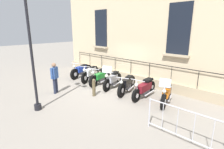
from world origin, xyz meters
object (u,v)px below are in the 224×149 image
object	(u,v)px
motorcycle_blue	(82,71)
motorcycle_silver	(113,80)
crowd_barrier	(185,125)
bollard	(94,87)
motorcycle_green	(100,77)
motorcycle_orange	(166,95)
motorcycle_white	(91,73)
lamppost	(30,39)
pedestrian_standing	(55,76)
motorcycle_maroon	(144,89)
motorcycle_black	(127,84)

from	to	relation	value
motorcycle_blue	motorcycle_silver	world-z (taller)	motorcycle_silver
crowd_barrier	bollard	xyz separation A→B (m)	(-0.56, -4.71, -0.13)
motorcycle_green	motorcycle_orange	bearing A→B (deg)	92.53
motorcycle_orange	bollard	distance (m)	3.43
motorcycle_blue	crowd_barrier	size ratio (longest dim) A/B	0.85
motorcycle_white	motorcycle_orange	xyz separation A→B (m)	(-0.08, 5.15, -0.06)
motorcycle_green	crowd_barrier	world-z (taller)	motorcycle_green
motorcycle_silver	lamppost	xyz separation A→B (m)	(4.11, -0.35, 2.44)
motorcycle_green	pedestrian_standing	bearing A→B (deg)	-12.70
bollard	pedestrian_standing	xyz separation A→B (m)	(1.11, -1.72, 0.45)
crowd_barrier	motorcycle_white	bearing A→B (deg)	-107.24
motorcycle_white	lamppost	world-z (taller)	lamppost
motorcycle_white	motorcycle_silver	distance (m)	1.98
motorcycle_blue	bollard	distance (m)	3.63
bollard	pedestrian_standing	size ratio (longest dim) A/B	0.55
motorcycle_blue	motorcycle_maroon	distance (m)	5.10
motorcycle_orange	bollard	world-z (taller)	motorcycle_orange
motorcycle_blue	motorcycle_white	size ratio (longest dim) A/B	1.02
bollard	pedestrian_standing	distance (m)	2.10
motorcycle_silver	pedestrian_standing	distance (m)	3.08
motorcycle_green	motorcycle_orange	xyz separation A→B (m)	(-0.18, 4.15, -0.02)
crowd_barrier	motorcycle_green	bearing A→B (deg)	-109.09
motorcycle_white	lamppost	xyz separation A→B (m)	(4.17, 1.63, 2.42)
motorcycle_maroon	lamppost	xyz separation A→B (m)	(4.20, -2.39, 2.47)
motorcycle_white	motorcycle_maroon	size ratio (longest dim) A/B	0.96
crowd_barrier	motorcycle_silver	bearing A→B (deg)	-113.02
motorcycle_green	motorcycle_orange	size ratio (longest dim) A/B	1.03
motorcycle_blue	crowd_barrier	xyz separation A→B (m)	(2.23, 7.93, 0.12)
motorcycle_maroon	crowd_barrier	xyz separation A→B (m)	(2.16, 2.83, 0.14)
motorcycle_white	lamppost	distance (m)	5.09
motorcycle_orange	lamppost	size ratio (longest dim) A/B	0.42
motorcycle_maroon	motorcycle_silver	bearing A→B (deg)	-87.59
motorcycle_silver	bollard	size ratio (longest dim) A/B	2.29
pedestrian_standing	motorcycle_white	bearing A→B (deg)	-170.99
motorcycle_white	motorcycle_blue	bearing A→B (deg)	-95.29
motorcycle_orange	motorcycle_silver	bearing A→B (deg)	-87.50
motorcycle_black	bollard	size ratio (longest dim) A/B	2.44
motorcycle_maroon	pedestrian_standing	bearing A→B (deg)	-53.10
motorcycle_white	motorcycle_black	world-z (taller)	motorcycle_white
motorcycle_orange	bollard	xyz separation A→B (m)	(1.65, -3.01, 0.03)
motorcycle_silver	lamppost	size ratio (longest dim) A/B	0.43
motorcycle_green	motorcycle_maroon	xyz separation A→B (m)	(-0.13, 3.02, -0.01)
lamppost	crowd_barrier	bearing A→B (deg)	111.35
lamppost	bollard	xyz separation A→B (m)	(-2.60, 0.51, -2.45)
motorcycle_white	motorcycle_green	distance (m)	1.01
motorcycle_white	pedestrian_standing	xyz separation A→B (m)	(2.68, 0.42, 0.42)
motorcycle_maroon	lamppost	world-z (taller)	lamppost
motorcycle_orange	pedestrian_standing	distance (m)	5.49
motorcycle_maroon	motorcycle_orange	xyz separation A→B (m)	(-0.05, 1.13, -0.01)
crowd_barrier	pedestrian_standing	world-z (taller)	pedestrian_standing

